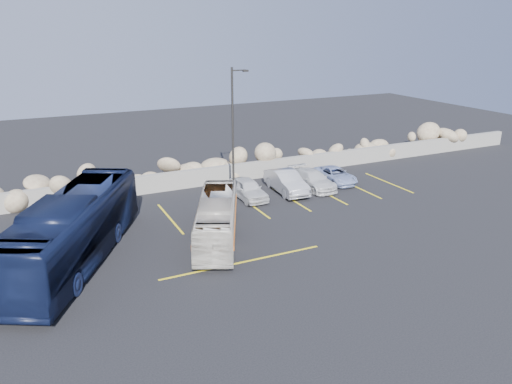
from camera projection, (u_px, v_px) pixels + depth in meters
name	position (u px, v px, depth m)	size (l,w,h in m)	color
ground	(265.00, 260.00, 23.26)	(90.00, 90.00, 0.00)	black
seawall	(185.00, 179.00, 33.33)	(60.00, 0.40, 1.20)	gray
riprap_pile	(179.00, 165.00, 34.13)	(54.00, 2.80, 2.60)	#9A7F64
parking_lines	(292.00, 207.00, 29.92)	(18.16, 9.36, 0.01)	yellow
lamppost	(234.00, 128.00, 31.06)	(1.14, 0.18, 8.00)	#2C2A27
vintage_bus	(217.00, 219.00, 25.23)	(1.82, 7.77, 2.16)	beige
tour_coach	(73.00, 229.00, 22.61)	(2.68, 11.46, 3.19)	#101735
car_a	(248.00, 189.00, 31.29)	(1.49, 3.70, 1.26)	silver
car_b	(286.00, 182.00, 32.46)	(1.49, 4.28, 1.41)	#ACACB1
car_c	(313.00, 180.00, 33.28)	(1.68, 4.14, 1.20)	silver
car_d	(335.00, 175.00, 34.55)	(1.73, 3.75, 1.04)	#8E9FCA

